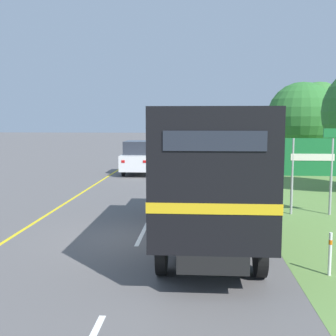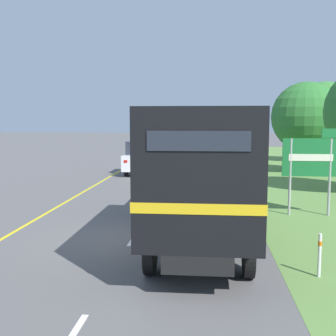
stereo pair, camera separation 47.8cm
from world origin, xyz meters
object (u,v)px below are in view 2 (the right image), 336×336
at_px(highway_sign, 312,160).
at_px(delineator_post, 320,254).
at_px(lead_car_white, 141,157).
at_px(roadside_tree_mid, 306,117).
at_px(horse_trailer_truck, 201,170).
at_px(roadside_tree_far, 324,109).

distance_m(highway_sign, delineator_post, 6.33).
xyz_separation_m(lead_car_white, roadside_tree_mid, (10.30, 1.68, 2.52)).
height_order(horse_trailer_truck, roadside_tree_far, roadside_tree_far).
distance_m(roadside_tree_mid, roadside_tree_far, 7.31).
relative_size(lead_car_white, highway_sign, 1.28).
distance_m(horse_trailer_truck, roadside_tree_far, 24.86).
bearing_deg(delineator_post, highway_sign, 78.67).
bearing_deg(delineator_post, roadside_tree_far, 75.21).
distance_m(lead_car_white, roadside_tree_mid, 10.73).
bearing_deg(lead_car_white, delineator_post, -68.91).
bearing_deg(horse_trailer_truck, delineator_post, -41.42).
height_order(highway_sign, delineator_post, highway_sign).
distance_m(roadside_tree_mid, delineator_post, 19.18).
relative_size(roadside_tree_far, delineator_post, 6.67).
xyz_separation_m(highway_sign, roadside_tree_mid, (2.58, 12.52, 1.60)).
bearing_deg(highway_sign, lead_car_white, 125.47).
distance_m(horse_trailer_truck, highway_sign, 5.34).
bearing_deg(roadside_tree_mid, lead_car_white, -170.74).
bearing_deg(horse_trailer_truck, highway_sign, 45.06).
xyz_separation_m(horse_trailer_truck, roadside_tree_far, (9.22, 22.98, 2.20)).
bearing_deg(highway_sign, delineator_post, -101.33).
bearing_deg(horse_trailer_truck, roadside_tree_far, 68.13).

